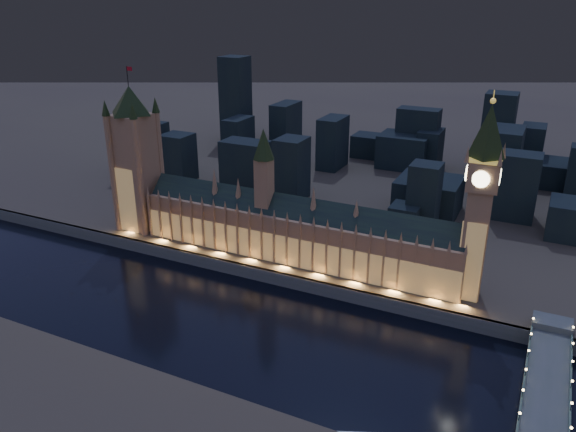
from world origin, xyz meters
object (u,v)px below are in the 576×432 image
at_px(palace_of_westminster, 293,230).
at_px(victoria_tower, 135,151).
at_px(westminster_bridge, 545,394).
at_px(elizabeth_tower, 481,188).

distance_m(palace_of_westminster, victoria_tower, 120.13).
distance_m(palace_of_westminster, westminster_bridge, 160.36).
relative_size(palace_of_westminster, westminster_bridge, 1.79).
bearing_deg(palace_of_westminster, elizabeth_tower, 0.09).
bearing_deg(victoria_tower, palace_of_westminster, -0.08).
bearing_deg(elizabeth_tower, westminster_bridge, -57.24).
bearing_deg(westminster_bridge, palace_of_westminster, 155.80).
bearing_deg(elizabeth_tower, victoria_tower, -180.00).
height_order(victoria_tower, westminster_bridge, victoria_tower).
bearing_deg(westminster_bridge, elizabeth_tower, 122.76).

